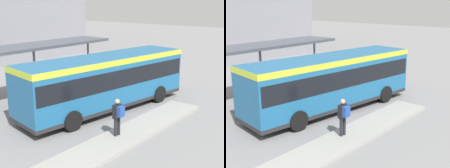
{
  "view_description": "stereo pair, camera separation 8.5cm",
  "coord_description": "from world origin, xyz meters",
  "views": [
    {
      "loc": [
        -12.78,
        -11.1,
        6.0
      ],
      "look_at": [
        0.52,
        0.0,
        1.38
      ],
      "focal_mm": 50.0,
      "sensor_mm": 36.0,
      "label": 1
    },
    {
      "loc": [
        -12.73,
        -11.17,
        6.0
      ],
      "look_at": [
        0.52,
        0.0,
        1.38
      ],
      "focal_mm": 50.0,
      "sensor_mm": 36.0,
      "label": 2
    }
  ],
  "objects": [
    {
      "name": "ground_plane",
      "position": [
        0.0,
        0.0,
        0.0
      ],
      "size": [
        120.0,
        120.0,
        0.0
      ],
      "primitive_type": "plane",
      "color": "gray"
    },
    {
      "name": "curb_island",
      "position": [
        -1.78,
        -3.16,
        0.06
      ],
      "size": [
        10.61,
        1.8,
        0.12
      ],
      "color": "#9E9E99",
      "rests_on": "ground_plane"
    },
    {
      "name": "city_bus",
      "position": [
        0.01,
        -0.0,
        1.8
      ],
      "size": [
        10.72,
        3.9,
        3.07
      ],
      "rotation": [
        0.0,
        0.0,
        -0.13
      ],
      "color": "#1E6093",
      "rests_on": "ground_plane"
    },
    {
      "name": "pedestrian_waiting",
      "position": [
        -2.62,
        -2.97,
        1.1
      ],
      "size": [
        0.43,
        0.45,
        1.72
      ],
      "rotation": [
        0.0,
        0.0,
        1.52
      ],
      "color": "#232328",
      "rests_on": "curb_island"
    },
    {
      "name": "bicycle_orange",
      "position": [
        7.3,
        1.09,
        0.36
      ],
      "size": [
        0.48,
        1.64,
        0.72
      ],
      "rotation": [
        0.0,
        0.0,
        1.4
      ],
      "color": "black",
      "rests_on": "ground_plane"
    },
    {
      "name": "bicycle_blue",
      "position": [
        7.32,
        1.93,
        0.33
      ],
      "size": [
        0.48,
        1.52,
        0.66
      ],
      "rotation": [
        0.0,
        0.0,
        1.7
      ],
      "color": "black",
      "rests_on": "ground_plane"
    },
    {
      "name": "bicycle_green",
      "position": [
        7.58,
        2.77,
        0.35
      ],
      "size": [
        0.48,
        1.63,
        0.7
      ],
      "rotation": [
        0.0,
        0.0,
        1.65
      ],
      "color": "black",
      "rests_on": "ground_plane"
    },
    {
      "name": "station_shelter",
      "position": [
        -1.05,
        5.1,
        3.21
      ],
      "size": [
        11.47,
        2.61,
        3.37
      ],
      "color": "#4C515B",
      "rests_on": "ground_plane"
    },
    {
      "name": "potted_planter_near_shelter",
      "position": [
        2.18,
        2.64,
        0.61
      ],
      "size": [
        0.78,
        0.78,
        1.17
      ],
      "color": "slate",
      "rests_on": "ground_plane"
    },
    {
      "name": "potted_planter_far_side",
      "position": [
        3.54,
        3.04,
        0.59
      ],
      "size": [
        0.73,
        0.73,
        1.13
      ],
      "color": "slate",
      "rests_on": "ground_plane"
    }
  ]
}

